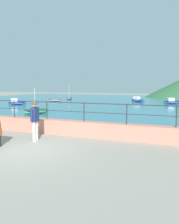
{
  "coord_description": "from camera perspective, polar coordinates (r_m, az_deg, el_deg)",
  "views": [
    {
      "loc": [
        5.39,
        -6.78,
        2.41
      ],
      "look_at": [
        1.1,
        3.7,
        1.1
      ],
      "focal_mm": 37.37,
      "sensor_mm": 36.0,
      "label": 1
    }
  ],
  "objects": [
    {
      "name": "boat_3",
      "position": [
        33.35,
        11.69,
        2.89
      ],
      "size": [
        2.42,
        1.99,
        0.76
      ],
      "color": "#2D4C9E",
      "rests_on": "lake_water"
    },
    {
      "name": "boat_0",
      "position": [
        31.15,
        19.51,
        2.39
      ],
      "size": [
        2.45,
        1.91,
        0.76
      ],
      "color": "#2D4C9E",
      "rests_on": "lake_water"
    },
    {
      "name": "lake_water",
      "position": [
        33.14,
        12.87,
        2.32
      ],
      "size": [
        64.0,
        44.32,
        0.06
      ],
      "primitive_type": "cube",
      "color": "teal",
      "rests_on": "ground"
    },
    {
      "name": "railing",
      "position": [
        11.39,
        -6.08,
        1.12
      ],
      "size": [
        18.44,
        0.04,
        0.9
      ],
      "color": "#282623",
      "rests_on": "promenade_wall"
    },
    {
      "name": "ground_plane",
      "position": [
        8.99,
        -15.82,
        -9.21
      ],
      "size": [
        120.0,
        120.0,
        0.0
      ],
      "primitive_type": "plane",
      "color": "gray"
    },
    {
      "name": "promenade_wall",
      "position": [
        11.53,
        -6.02,
        -3.73
      ],
      "size": [
        20.0,
        0.56,
        0.7
      ],
      "primitive_type": "cube",
      "color": "tan",
      "rests_on": "ground"
    },
    {
      "name": "boat_5",
      "position": [
        33.97,
        -8.45,
        2.89
      ],
      "size": [
        2.47,
        1.75,
        0.36
      ],
      "color": "gray",
      "rests_on": "lake_water"
    },
    {
      "name": "boat_6",
      "position": [
        19.64,
        -12.9,
        0.16
      ],
      "size": [
        1.77,
        2.47,
        2.14
      ],
      "color": "#338C59",
      "rests_on": "lake_water"
    },
    {
      "name": "boat_2",
      "position": [
        29.43,
        -17.36,
        2.24
      ],
      "size": [
        2.47,
        1.68,
        0.76
      ],
      "color": "#2D4C9E",
      "rests_on": "lake_water"
    },
    {
      "name": "person_walking",
      "position": [
        10.27,
        -13.22,
        -1.59
      ],
      "size": [
        0.38,
        0.57,
        1.75
      ],
      "color": "beige",
      "rests_on": "ground"
    },
    {
      "name": "boat_4",
      "position": [
        38.25,
        -4.98,
        3.36
      ],
      "size": [
        1.71,
        2.47,
        2.27
      ],
      "color": "gray",
      "rests_on": "lake_water"
    }
  ]
}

